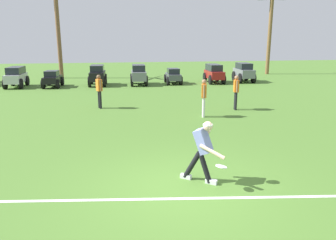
% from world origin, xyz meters
% --- Properties ---
extents(ground_plane, '(80.00, 80.00, 0.00)m').
position_xyz_m(ground_plane, '(0.00, 0.00, 0.00)').
color(ground_plane, '#4A742B').
extents(field_line_paint, '(19.94, 2.88, 0.01)m').
position_xyz_m(field_line_paint, '(0.00, -0.43, 0.00)').
color(field_line_paint, white).
rests_on(field_line_paint, ground_plane).
extents(frisbee_thrower, '(0.82, 0.88, 1.42)m').
position_xyz_m(frisbee_thrower, '(0.51, 0.31, 0.80)').
color(frisbee_thrower, black).
rests_on(frisbee_thrower, ground_plane).
extents(frisbee_in_flight, '(0.31, 0.31, 0.08)m').
position_xyz_m(frisbee_in_flight, '(0.79, -0.16, 0.53)').
color(frisbee_in_flight, white).
extents(teammate_near_sideline, '(0.26, 0.50, 1.56)m').
position_xyz_m(teammate_near_sideline, '(4.12, 7.59, 0.94)').
color(teammate_near_sideline, black).
rests_on(teammate_near_sideline, ground_plane).
extents(teammate_midfield, '(0.28, 0.49, 1.56)m').
position_xyz_m(teammate_midfield, '(2.30, 6.46, 0.94)').
color(teammate_midfield, silver).
rests_on(teammate_midfield, ground_plane).
extents(teammate_deep, '(0.31, 0.48, 1.56)m').
position_xyz_m(teammate_deep, '(-1.97, 8.98, 0.94)').
color(teammate_deep, black).
rests_on(teammate_deep, ground_plane).
extents(parked_car_slot_a, '(1.16, 2.41, 1.34)m').
position_xyz_m(parked_car_slot_a, '(-7.68, 17.04, 0.72)').
color(parked_car_slot_a, '#B7BABF').
rests_on(parked_car_slot_a, ground_plane).
extents(parked_car_slot_b, '(1.20, 2.25, 1.10)m').
position_xyz_m(parked_car_slot_b, '(-5.28, 16.63, 0.56)').
color(parked_car_slot_b, black).
rests_on(parked_car_slot_b, ground_plane).
extents(parked_car_slot_c, '(1.24, 2.38, 1.40)m').
position_xyz_m(parked_car_slot_c, '(-2.33, 16.95, 0.74)').
color(parked_car_slot_c, black).
rests_on(parked_car_slot_c, ground_plane).
extents(parked_car_slot_d, '(1.27, 2.39, 1.40)m').
position_xyz_m(parked_car_slot_d, '(0.51, 16.77, 0.74)').
color(parked_car_slot_d, slate).
rests_on(parked_car_slot_d, ground_plane).
extents(parked_car_slot_e, '(1.17, 2.23, 1.10)m').
position_xyz_m(parked_car_slot_e, '(3.01, 16.96, 0.56)').
color(parked_car_slot_e, '#474C51').
rests_on(parked_car_slot_e, ground_plane).
extents(parked_car_slot_f, '(1.23, 2.44, 1.34)m').
position_xyz_m(parked_car_slot_f, '(6.07, 16.92, 0.72)').
color(parked_car_slot_f, maroon).
rests_on(parked_car_slot_f, ground_plane).
extents(parked_car_slot_g, '(1.31, 2.41, 1.40)m').
position_xyz_m(parked_car_slot_g, '(8.45, 17.09, 0.74)').
color(parked_car_slot_g, slate).
rests_on(parked_car_slot_g, ground_plane).
extents(palm_tree_far_left, '(3.18, 3.59, 6.99)m').
position_xyz_m(palm_tree_far_left, '(-5.45, 21.97, 4.14)').
color(palm_tree_far_left, brown).
rests_on(palm_tree_far_left, ground_plane).
extents(palm_tree_left_of_centre, '(3.25, 3.15, 6.97)m').
position_xyz_m(palm_tree_left_of_centre, '(12.83, 22.11, 4.09)').
color(palm_tree_left_of_centre, brown).
rests_on(palm_tree_left_of_centre, ground_plane).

